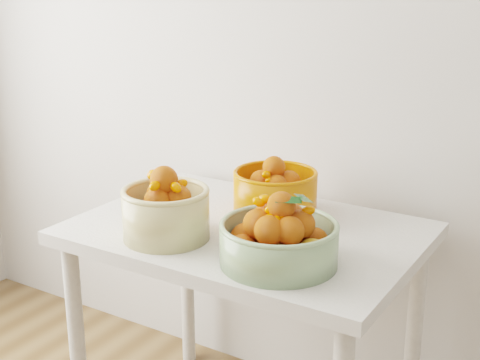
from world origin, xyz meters
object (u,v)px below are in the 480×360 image
Objects in this scene: bowl_cream at (166,211)px; bowl_orange at (275,191)px; table at (247,257)px; bowl_green at (279,239)px.

bowl_cream reaches higher than bowl_orange.
table is 0.22m from bowl_orange.
table is 0.30m from bowl_cream.
bowl_cream is 0.37m from bowl_orange.
bowl_green is at bearing -41.43° from table.
bowl_orange is (0.02, 0.14, 0.17)m from table.
bowl_green is (0.20, -0.18, 0.16)m from table.
bowl_cream is 0.35m from bowl_green.
bowl_cream is at bearing -178.09° from bowl_green.
bowl_green reaches higher than bowl_orange.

